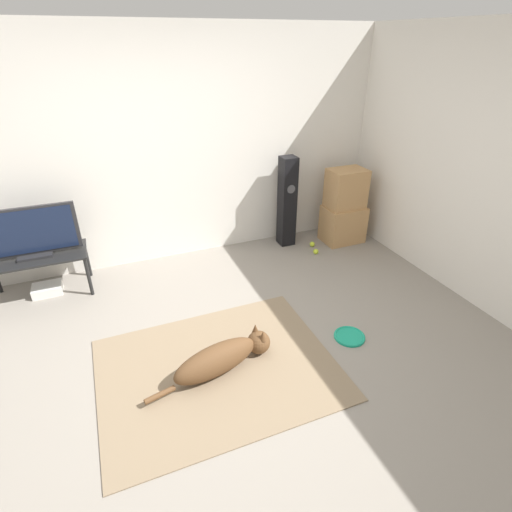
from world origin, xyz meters
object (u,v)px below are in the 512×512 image
(frisbee, at_px, (350,336))
(tv, at_px, (29,233))
(dog, at_px, (223,357))
(cardboard_box_lower, at_px, (343,224))
(tennis_ball_by_boxes, at_px, (316,252))
(tennis_ball_near_speaker, at_px, (312,244))
(cardboard_box_upper, at_px, (346,188))
(tv_stand, at_px, (37,260))
(floor_speaker, at_px, (287,202))
(game_console, at_px, (47,289))

(frisbee, height_order, tv, tv)
(dog, relative_size, cardboard_box_lower, 2.14)
(tennis_ball_by_boxes, relative_size, tennis_ball_near_speaker, 1.00)
(tennis_ball_by_boxes, bearing_deg, frisbee, -108.83)
(cardboard_box_lower, bearing_deg, cardboard_box_upper, 86.66)
(frisbee, distance_m, tv, 3.22)
(dog, relative_size, tv_stand, 1.15)
(dog, height_order, cardboard_box_lower, cardboard_box_lower)
(cardboard_box_upper, distance_m, floor_speaker, 0.76)
(dog, distance_m, game_console, 2.24)
(cardboard_box_upper, xyz_separation_m, tv_stand, (-3.59, 0.09, -0.32))
(tennis_ball_by_boxes, distance_m, tennis_ball_near_speaker, 0.20)
(dog, relative_size, tennis_ball_by_boxes, 16.59)
(floor_speaker, relative_size, tennis_ball_near_speaker, 17.33)
(tv_stand, xyz_separation_m, tennis_ball_by_boxes, (3.08, -0.32, -0.36))
(dog, bearing_deg, tennis_ball_by_boxes, 40.74)
(tv_stand, xyz_separation_m, tv, (0.00, 0.00, 0.31))
(floor_speaker, bearing_deg, game_console, -177.86)
(frisbee, bearing_deg, tv_stand, 144.60)
(tv, height_order, tennis_ball_by_boxes, tv)
(tv, distance_m, game_console, 0.66)
(dog, distance_m, tennis_ball_near_speaker, 2.41)
(dog, bearing_deg, frisbee, -2.31)
(dog, xyz_separation_m, cardboard_box_upper, (2.20, 1.69, 0.58))
(cardboard_box_lower, height_order, tennis_ball_near_speaker, cardboard_box_lower)
(tv, xyz_separation_m, tennis_ball_by_boxes, (3.08, -0.32, -0.67))
(floor_speaker, distance_m, tennis_ball_by_boxes, 0.72)
(tennis_ball_near_speaker, bearing_deg, floor_speaker, 140.61)
(tv, bearing_deg, tennis_ball_by_boxes, -5.92)
(cardboard_box_lower, relative_size, game_console, 1.77)
(tv_stand, distance_m, tv, 0.31)
(frisbee, relative_size, tv, 0.31)
(dog, bearing_deg, floor_speaker, 51.81)
(cardboard_box_lower, relative_size, floor_speaker, 0.45)
(cardboard_box_lower, bearing_deg, floor_speaker, 163.90)
(tv_stand, bearing_deg, game_console, -13.87)
(tennis_ball_by_boxes, bearing_deg, floor_speaker, 117.25)
(tv_stand, distance_m, game_console, 0.35)
(tv, bearing_deg, tennis_ball_near_speaker, -2.27)
(cardboard_box_upper, bearing_deg, cardboard_box_lower, -93.34)
(dog, xyz_separation_m, tv, (-1.39, 1.78, 0.57))
(frisbee, xyz_separation_m, tv, (-2.57, 1.83, 0.69))
(dog, xyz_separation_m, tennis_ball_by_boxes, (1.69, 1.46, -0.10))
(cardboard_box_lower, xyz_separation_m, tv, (-3.59, 0.11, 0.47))
(cardboard_box_upper, relative_size, tv_stand, 0.51)
(tennis_ball_near_speaker, bearing_deg, tv, 177.73)
(game_console, bearing_deg, frisbee, -35.50)
(cardboard_box_lower, bearing_deg, tv_stand, 178.31)
(dog, relative_size, tennis_ball_near_speaker, 16.59)
(tennis_ball_near_speaker, bearing_deg, tv_stand, 177.78)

